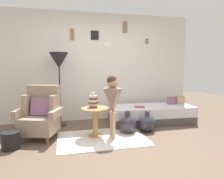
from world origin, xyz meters
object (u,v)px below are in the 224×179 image
at_px(floor_lamp, 59,63).
at_px(demijohn_far, 147,123).
at_px(magazine_basket, 11,140).
at_px(side_table, 95,116).
at_px(daybed, 151,114).
at_px(armchair, 41,115).
at_px(vase_striped, 93,101).
at_px(demijohn_near, 127,124).
at_px(book_on_daybed, 140,107).
at_px(person_child, 113,98).

xyz_separation_m(floor_lamp, demijohn_far, (1.71, -0.86, -1.23)).
height_order(demijohn_far, magazine_basket, demijohn_far).
bearing_deg(magazine_basket, side_table, 10.44).
distance_m(daybed, demijohn_far, 0.69).
distance_m(side_table, floor_lamp, 1.51).
bearing_deg(armchair, vase_striped, -6.98).
xyz_separation_m(side_table, magazine_basket, (-1.42, -0.26, -0.25)).
relative_size(side_table, demijohn_near, 1.23).
height_order(daybed, demijohn_near, demijohn_near).
bearing_deg(daybed, vase_striped, -158.28).
relative_size(armchair, floor_lamp, 0.60).
xyz_separation_m(daybed, magazine_basket, (-2.84, -0.90, -0.06)).
bearing_deg(book_on_daybed, magazine_basket, -162.69).
bearing_deg(vase_striped, magazine_basket, -167.03).
xyz_separation_m(vase_striped, floor_lamp, (-0.62, 0.85, 0.73)).
bearing_deg(demijohn_near, daybed, 36.83).
distance_m(floor_lamp, book_on_daybed, 2.03).
height_order(vase_striped, demijohn_far, vase_striped).
height_order(daybed, vase_striped, vase_striped).
bearing_deg(floor_lamp, demijohn_near, -33.37).
xyz_separation_m(armchair, magazine_basket, (-0.43, -0.44, -0.30)).
bearing_deg(demijohn_far, armchair, 176.47).
bearing_deg(side_table, floor_lamp, 125.24).
distance_m(side_table, magazine_basket, 1.46).
distance_m(person_child, book_on_daybed, 1.10).
distance_m(floor_lamp, demijohn_near, 1.97).
xyz_separation_m(person_child, magazine_basket, (-1.71, -0.09, -0.60)).
height_order(vase_striped, magazine_basket, vase_striped).
relative_size(person_child, demijohn_near, 2.60).
xyz_separation_m(demijohn_far, magazine_basket, (-2.49, -0.31, -0.03)).
relative_size(floor_lamp, magazine_basket, 5.79).
relative_size(vase_striped, book_on_daybed, 1.30).
height_order(person_child, demijohn_far, person_child).
relative_size(vase_striped, demijohn_far, 0.68).
height_order(daybed, book_on_daybed, book_on_daybed).
relative_size(armchair, book_on_daybed, 4.41).
relative_size(daybed, demijohn_far, 4.58).
relative_size(armchair, vase_striped, 3.40).
xyz_separation_m(daybed, person_child, (-1.13, -0.81, 0.54)).
bearing_deg(daybed, book_on_daybed, -160.76).
bearing_deg(floor_lamp, person_child, -49.09).
height_order(daybed, demijohn_far, demijohn_far).
bearing_deg(vase_striped, demijohn_far, -0.46).
bearing_deg(daybed, floor_lamp, 172.44).
bearing_deg(person_child, vase_striped, 144.38).
height_order(floor_lamp, demijohn_near, floor_lamp).
bearing_deg(magazine_basket, armchair, 45.71).
distance_m(demijohn_near, demijohn_far, 0.42).
distance_m(floor_lamp, person_child, 1.57).
distance_m(armchair, floor_lamp, 1.26).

